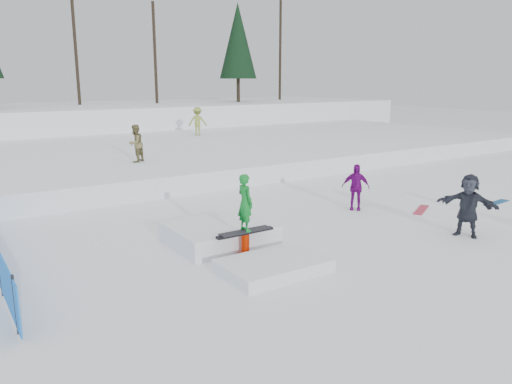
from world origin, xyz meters
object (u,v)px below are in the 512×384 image
jib_rail_feature (233,239)px  walker_olive (136,143)px  walker_ygreen (198,121)px  spectator_purple (356,187)px  spectator_dark (468,205)px

jib_rail_feature → walker_olive: bearing=82.9°
walker_ygreen → jib_rail_feature: 20.31m
walker_olive → spectator_purple: bearing=80.9°
walker_ygreen → spectator_dark: walker_ygreen is taller
walker_olive → jib_rail_feature: size_ratio=0.37×
walker_olive → spectator_dark: bearing=75.9°
spectator_dark → jib_rail_feature: size_ratio=0.41×
jib_rail_feature → spectator_purple: bearing=12.8°
spectator_purple → jib_rail_feature: 5.78m
spectator_purple → jib_rail_feature: bearing=-122.3°
walker_ygreen → spectator_purple: 17.39m
walker_ygreen → spectator_purple: (-2.86, -17.13, -0.92)m
spectator_dark → walker_ygreen: bearing=151.5°
spectator_purple → spectator_dark: (0.52, -3.87, 0.10)m
spectator_purple → walker_ygreen: bearing=125.4°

